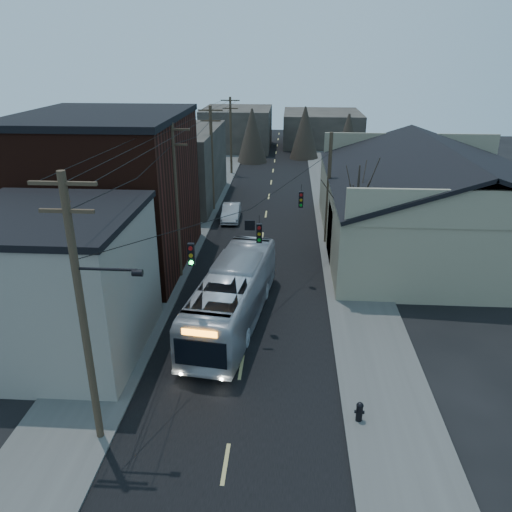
{
  "coord_description": "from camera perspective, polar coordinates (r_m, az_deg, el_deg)",
  "views": [
    {
      "loc": [
        2.04,
        -11.76,
        13.92
      ],
      "look_at": [
        0.25,
        14.64,
        3.0
      ],
      "focal_mm": 35.0,
      "sensor_mm": 36.0,
      "label": 1
    }
  ],
  "objects": [
    {
      "name": "bare_tree",
      "position": [
        33.69,
        11.32,
        4.14
      ],
      "size": [
        0.4,
        0.4,
        7.2
      ],
      "primitive_type": "cone",
      "color": "black",
      "rests_on": "ground"
    },
    {
      "name": "road_surface",
      "position": [
        44.06,
        1.02,
        4.02
      ],
      "size": [
        9.0,
        110.0,
        0.02
      ],
      "primitive_type": "cube",
      "color": "black",
      "rests_on": "ground"
    },
    {
      "name": "building_left_far",
      "position": [
        50.23,
        -9.65,
        10.14
      ],
      "size": [
        9.0,
        14.0,
        7.0
      ],
      "primitive_type": "cube",
      "color": "#2D2724",
      "rests_on": "ground"
    },
    {
      "name": "building_clapboard",
      "position": [
        25.72,
        -21.99,
        -3.23
      ],
      "size": [
        8.0,
        8.0,
        7.0
      ],
      "primitive_type": "cube",
      "color": "gray",
      "rests_on": "ground"
    },
    {
      "name": "building_far_left",
      "position": [
        77.95,
        -2.15,
        14.35
      ],
      "size": [
        10.0,
        12.0,
        6.0
      ],
      "primitive_type": "cube",
      "color": "#2D2724",
      "rests_on": "ground"
    },
    {
      "name": "warehouse",
      "position": [
        39.97,
        19.69,
        4.78
      ],
      "size": [
        16.16,
        20.6,
        7.73
      ],
      "color": "gray",
      "rests_on": "ground"
    },
    {
      "name": "sidewalk_left",
      "position": [
        44.82,
        -7.33,
        4.22
      ],
      "size": [
        4.0,
        110.0,
        0.12
      ],
      "primitive_type": "cube",
      "color": "#474744",
      "rests_on": "ground"
    },
    {
      "name": "utility_lines",
      "position": [
        37.36,
        -4.22,
        8.48
      ],
      "size": [
        11.24,
        45.28,
        10.5
      ],
      "color": "#382B1E",
      "rests_on": "ground"
    },
    {
      "name": "sidewalk_right",
      "position": [
        44.23,
        9.48,
        3.84
      ],
      "size": [
        4.0,
        110.0,
        0.12
      ],
      "primitive_type": "cube",
      "color": "#474744",
      "rests_on": "ground"
    },
    {
      "name": "building_brick",
      "position": [
        35.12,
        -16.44,
        6.79
      ],
      "size": [
        10.0,
        12.0,
        10.0
      ],
      "primitive_type": "cube",
      "color": "black",
      "rests_on": "ground"
    },
    {
      "name": "fire_hydrant",
      "position": [
        21.3,
        11.75,
        -16.92
      ],
      "size": [
        0.4,
        0.29,
        0.85
      ],
      "rotation": [
        0.0,
        0.0,
        -0.08
      ],
      "color": "black",
      "rests_on": "sidewalk_right"
    },
    {
      "name": "bus",
      "position": [
        27.11,
        -2.68,
        -4.54
      ],
      "size": [
        4.3,
        12.03,
        3.28
      ],
      "primitive_type": "imported",
      "rotation": [
        0.0,
        0.0,
        3.01
      ],
      "color": "#A9ADB5",
      "rests_on": "ground"
    },
    {
      "name": "ground",
      "position": [
        18.34,
        -4.37,
        -27.05
      ],
      "size": [
        160.0,
        160.0,
        0.0
      ],
      "primitive_type": "plane",
      "color": "black",
      "rests_on": "ground"
    },
    {
      "name": "parked_car",
      "position": [
        44.21,
        -2.86,
        5.0
      ],
      "size": [
        1.63,
        4.31,
        1.4
      ],
      "primitive_type": "imported",
      "rotation": [
        0.0,
        0.0,
        0.03
      ],
      "color": "#9D9EA4",
      "rests_on": "ground"
    },
    {
      "name": "building_far_right",
      "position": [
        82.7,
        7.51,
        14.3
      ],
      "size": [
        12.0,
        14.0,
        5.0
      ],
      "primitive_type": "cube",
      "color": "#2D2724",
      "rests_on": "ground"
    }
  ]
}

